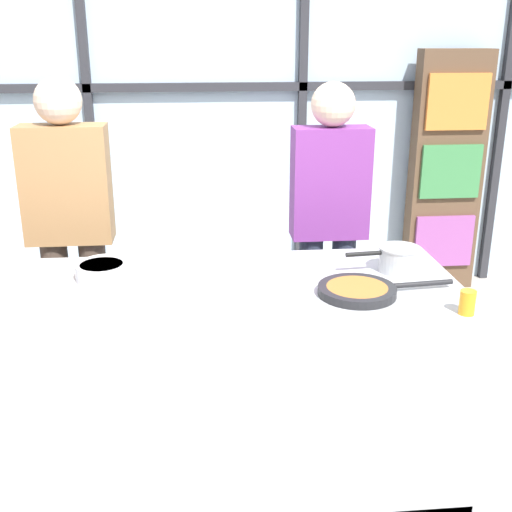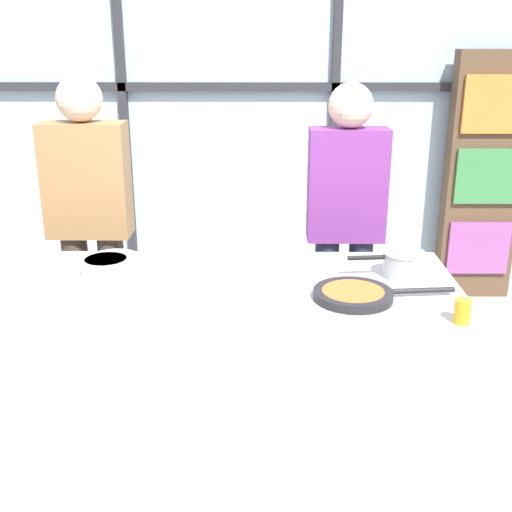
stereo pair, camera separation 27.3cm
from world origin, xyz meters
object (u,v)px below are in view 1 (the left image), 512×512
Objects in this scene: saucepan at (399,258)px; juice_glass_near at (467,302)px; mixing_bowl at (102,271)px; white_plate at (105,263)px; frying_pan at (359,290)px; spectator_center_left at (329,215)px; spectator_far_left at (70,220)px.

saucepan is 3.61× the size of juice_glass_near.
juice_glass_near is (1.41, -0.50, 0.01)m from mixing_bowl.
frying_pan is at bearing -23.03° from white_plate.
juice_glass_near reaches higher than mixing_bowl.
spectator_center_left is 1.36m from mixing_bowl.
spectator_far_left reaches higher than spectator_center_left.
saucepan is 1.32m from white_plate.
saucepan is 1.52× the size of mixing_bowl.
spectator_far_left is 1.02× the size of spectator_center_left.
white_plate is (0.25, -0.57, -0.05)m from spectator_far_left.
white_plate is at bearing 113.98° from spectator_far_left.
spectator_far_left is 1.66m from frying_pan.
spectator_center_left is at bearing 102.36° from juice_glass_near.
saucepan reaches higher than white_plate.
mixing_bowl is at bearing 32.98° from spectator_center_left.
frying_pan is 2.42× the size of white_plate.
spectator_center_left is 17.88× the size of juice_glass_near.
spectator_center_left reaches higher than mixing_bowl.
mixing_bowl is at bearing 178.67° from saucepan.
saucepan is at bearing 101.31° from spectator_center_left.
spectator_far_left is at bearing 153.67° from saucepan.
spectator_center_left is 1.27m from juice_glass_near.
saucepan reaches higher than juice_glass_near.
frying_pan is at bearing -14.79° from mixing_bowl.
frying_pan is at bearing -133.80° from saucepan.
white_plate is (-1.15, -0.57, -0.04)m from spectator_center_left.
juice_glass_near is (1.42, -0.67, 0.04)m from white_plate.
mixing_bowl is at bearing 160.46° from juice_glass_near.
juice_glass_near is (0.36, -0.22, 0.03)m from frying_pan.
spectator_far_left is at bearing 143.44° from juice_glass_near.
spectator_far_left is at bearing 113.98° from white_plate.
spectator_center_left is 2.94× the size of frying_pan.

